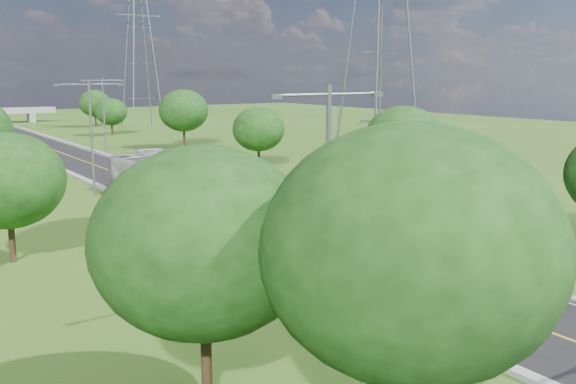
% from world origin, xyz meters
% --- Properties ---
extents(ground, '(260.00, 260.00, 0.00)m').
position_xyz_m(ground, '(0.00, 60.00, 0.00)').
color(ground, '#2B4E16').
rests_on(ground, ground).
extents(road, '(8.00, 150.00, 0.06)m').
position_xyz_m(road, '(0.00, 66.00, 0.03)').
color(road, black).
rests_on(road, ground).
extents(curb_left, '(0.50, 150.00, 0.22)m').
position_xyz_m(curb_left, '(-4.25, 66.00, 0.11)').
color(curb_left, gray).
rests_on(curb_left, ground).
extents(curb_right, '(0.50, 150.00, 0.22)m').
position_xyz_m(curb_right, '(4.25, 66.00, 0.11)').
color(curb_right, gray).
rests_on(curb_right, ground).
extents(speed_limit_sign, '(0.55, 0.09, 2.40)m').
position_xyz_m(speed_limit_sign, '(5.20, 37.98, 1.60)').
color(speed_limit_sign, slate).
rests_on(speed_limit_sign, ground).
extents(streetlight_near_left, '(5.90, 0.25, 10.00)m').
position_xyz_m(streetlight_near_left, '(-6.00, 12.00, 5.94)').
color(streetlight_near_left, slate).
rests_on(streetlight_near_left, ground).
extents(streetlight_mid_left, '(5.90, 0.25, 10.00)m').
position_xyz_m(streetlight_mid_left, '(-6.00, 45.00, 5.94)').
color(streetlight_mid_left, slate).
rests_on(streetlight_mid_left, ground).
extents(streetlight_far_right, '(5.90, 0.25, 10.00)m').
position_xyz_m(streetlight_far_right, '(6.00, 78.00, 5.94)').
color(streetlight_far_right, slate).
rests_on(streetlight_far_right, ground).
extents(power_tower_near, '(9.00, 6.40, 28.00)m').
position_xyz_m(power_tower_near, '(22.00, 40.00, 14.01)').
color(power_tower_near, slate).
rests_on(power_tower_near, ground).
extents(power_tower_far, '(9.00, 6.40, 28.00)m').
position_xyz_m(power_tower_far, '(26.00, 115.00, 14.01)').
color(power_tower_far, slate).
rests_on(power_tower_far, ground).
extents(tree_la, '(7.14, 7.14, 8.30)m').
position_xyz_m(tree_la, '(-14.00, 8.00, 5.27)').
color(tree_la, black).
rests_on(tree_la, ground).
extents(tree_lb, '(6.30, 6.30, 7.33)m').
position_xyz_m(tree_lb, '(-16.00, 28.00, 4.64)').
color(tree_lb, black).
rests_on(tree_lb, ground).
extents(tree_lf, '(7.98, 7.98, 9.28)m').
position_xyz_m(tree_lf, '(-11.00, 2.00, 5.89)').
color(tree_lf, black).
rests_on(tree_lf, ground).
extents(tree_rb, '(6.72, 6.72, 7.82)m').
position_xyz_m(tree_rb, '(16.00, 30.00, 4.95)').
color(tree_rb, black).
rests_on(tree_rb, ground).
extents(tree_rc, '(5.88, 5.88, 6.84)m').
position_xyz_m(tree_rc, '(15.00, 52.00, 4.33)').
color(tree_rc, black).
rests_on(tree_rc, ground).
extents(tree_rd, '(7.14, 7.14, 8.30)m').
position_xyz_m(tree_rd, '(17.00, 76.00, 5.27)').
color(tree_rd, black).
rests_on(tree_rd, ground).
extents(tree_re, '(5.46, 5.46, 6.35)m').
position_xyz_m(tree_re, '(14.50, 100.00, 4.02)').
color(tree_re, black).
rests_on(tree_re, ground).
extents(tree_rf, '(6.30, 6.30, 7.33)m').
position_xyz_m(tree_rf, '(18.00, 120.00, 4.64)').
color(tree_rf, black).
rests_on(tree_rf, ground).
extents(bus_outbound, '(3.93, 11.49, 3.14)m').
position_xyz_m(bus_outbound, '(1.21, 46.88, 1.63)').
color(bus_outbound, white).
rests_on(bus_outbound, road).
extents(bus_inbound, '(3.43, 11.66, 3.21)m').
position_xyz_m(bus_inbound, '(-1.76, 42.90, 1.66)').
color(bus_inbound, silver).
rests_on(bus_inbound, road).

